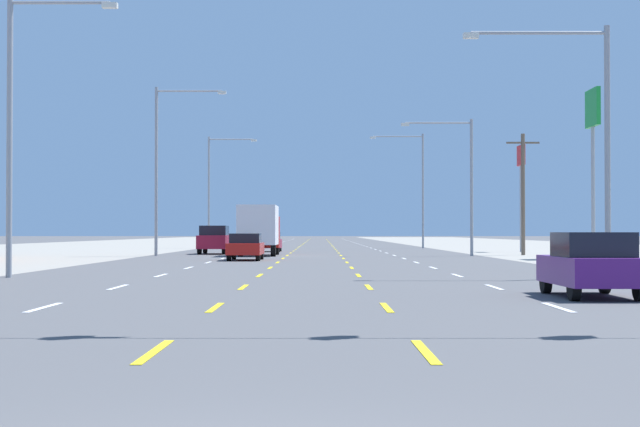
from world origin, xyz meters
TOP-DOWN VIEW (x-y plane):
  - ground_plane at (0.00, 66.00)m, footprint 572.00×572.00m
  - lane_markings at (0.00, 104.50)m, footprint 10.64×227.60m
  - signal_span_wire at (0.45, 10.66)m, footprint 25.23×0.53m
  - hatchback_far_right_nearest at (6.82, 17.81)m, footprint 1.72×3.90m
  - sedan_inner_left_near at (-3.67, 48.62)m, footprint 1.80×4.50m
  - box_truck_inner_left_mid at (-3.57, 58.98)m, footprint 2.40×7.20m
  - suv_far_left_midfar at (-7.01, 64.06)m, footprint 1.98×4.90m
  - hatchback_inner_left_far at (-3.51, 72.06)m, footprint 1.72×3.90m
  - pole_sign_right_row_1 at (16.13, 51.60)m, footprint 0.24×2.49m
  - pole_sign_right_row_2 at (15.97, 71.42)m, footprint 0.24×2.16m
  - streetlight_left_row_0 at (-9.79, 27.94)m, footprint 3.75×0.26m
  - streetlight_right_row_0 at (9.53, 27.94)m, footprint 4.99×0.26m
  - streetlight_left_row_1 at (-9.70, 58.33)m, footprint 4.59×0.26m
  - streetlight_right_row_1 at (9.61, 58.33)m, footprint 4.63×0.26m
  - streetlight_left_row_2 at (-9.69, 88.73)m, footprint 4.63×0.26m
  - streetlight_right_row_2 at (9.62, 88.73)m, footprint 5.11×0.26m
  - utility_pole_right_row_1 at (13.89, 60.44)m, footprint 2.20×0.26m

SIDE VIEW (x-z plane):
  - ground_plane at x=0.00m, z-range 0.00..0.00m
  - lane_markings at x=0.00m, z-range 0.00..0.01m
  - sedan_inner_left_near at x=-3.67m, z-range 0.03..1.49m
  - hatchback_far_right_nearest at x=6.82m, z-range 0.01..1.55m
  - hatchback_inner_left_far at x=-3.51m, z-range 0.01..1.55m
  - suv_far_left_midfar at x=-7.01m, z-range 0.04..2.02m
  - box_truck_inner_left_mid at x=-3.57m, z-range 0.22..3.45m
  - utility_pole_right_row_1 at x=13.89m, z-range 0.19..8.26m
  - streetlight_right_row_0 at x=9.53m, z-range 0.84..9.41m
  - streetlight_right_row_1 at x=9.61m, z-range 0.81..9.63m
  - signal_span_wire at x=0.45m, z-range 0.99..9.59m
  - streetlight_left_row_0 at x=-9.79m, z-range 0.72..10.32m
  - streetlight_left_row_2 at x=-9.69m, z-range 0.85..11.42m
  - streetlight_left_row_1 at x=-9.70m, z-range 0.85..11.72m
  - pole_sign_right_row_2 at x=15.97m, z-range 2.17..10.43m
  - streetlight_right_row_2 at x=9.62m, z-range 0.91..11.75m
  - pole_sign_right_row_1 at x=16.13m, z-range 2.73..12.51m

